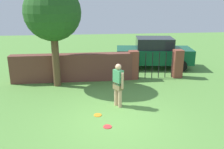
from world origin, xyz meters
TOP-DOWN VIEW (x-y plane):
  - ground_plane at (0.00, 0.00)m, footprint 40.00×40.00m
  - brick_wall at (-1.50, 4.32)m, footprint 5.72×0.50m
  - tree at (-2.18, 3.71)m, footprint 2.42×2.42m
  - person at (0.28, 1.18)m, footprint 0.38×0.47m
  - fence_gate at (2.58, 4.32)m, footprint 2.69×0.44m
  - car at (3.02, 6.23)m, footprint 4.39×2.34m
  - frisbee_orange at (-0.51, 0.49)m, footprint 0.27×0.27m
  - frisbee_red at (-0.25, -0.33)m, footprint 0.27×0.27m

SIDE VIEW (x-z plane):
  - ground_plane at x=0.00m, z-range 0.00..0.00m
  - frisbee_orange at x=-0.51m, z-range 0.00..0.02m
  - frisbee_red at x=-0.25m, z-range 0.00..0.02m
  - brick_wall at x=-1.50m, z-range 0.00..1.32m
  - fence_gate at x=2.58m, z-range 0.00..1.40m
  - car at x=3.02m, z-range 0.00..1.72m
  - person at x=0.28m, z-range 0.09..1.71m
  - tree at x=-2.18m, z-range 0.99..5.46m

